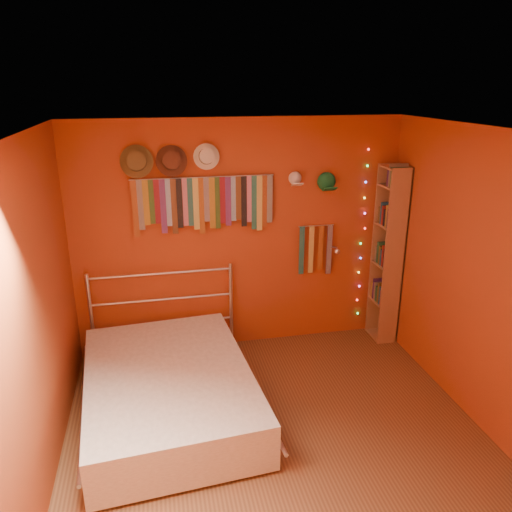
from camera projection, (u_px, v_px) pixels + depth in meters
ground at (279, 443)px, 4.13m from camera, size 3.50×3.50×0.00m
back_wall at (240, 238)px, 5.33m from camera, size 3.50×0.02×2.50m
right_wall at (490, 287)px, 4.06m from camera, size 0.02×3.50×2.50m
left_wall at (32, 328)px, 3.37m from camera, size 0.02×3.50×2.50m
ceiling at (285, 134)px, 3.30m from camera, size 3.50×3.50×0.02m
tie_rack at (205, 202)px, 5.06m from camera, size 1.45×0.03×0.59m
small_tie_rack at (316, 248)px, 5.48m from camera, size 0.40×0.03×0.57m
fedora_olive at (136, 161)px, 4.76m from camera, size 0.32×0.17×0.31m
fedora_brown at (172, 161)px, 4.82m from camera, size 0.31×0.17×0.30m
fedora_white at (207, 156)px, 4.89m from camera, size 0.26×0.14×0.25m
cap_white at (295, 178)px, 5.19m from camera, size 0.16×0.20×0.16m
cap_green at (326, 182)px, 5.27m from camera, size 0.19×0.24×0.19m
fairy_lights at (362, 236)px, 5.58m from camera, size 0.06×0.02×1.94m
reading_lamp at (336, 250)px, 5.38m from camera, size 0.06×0.27×0.08m
bookshelf at (391, 254)px, 5.53m from camera, size 0.25×0.34×2.00m
bed at (169, 390)px, 4.45m from camera, size 1.66×2.12×1.00m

